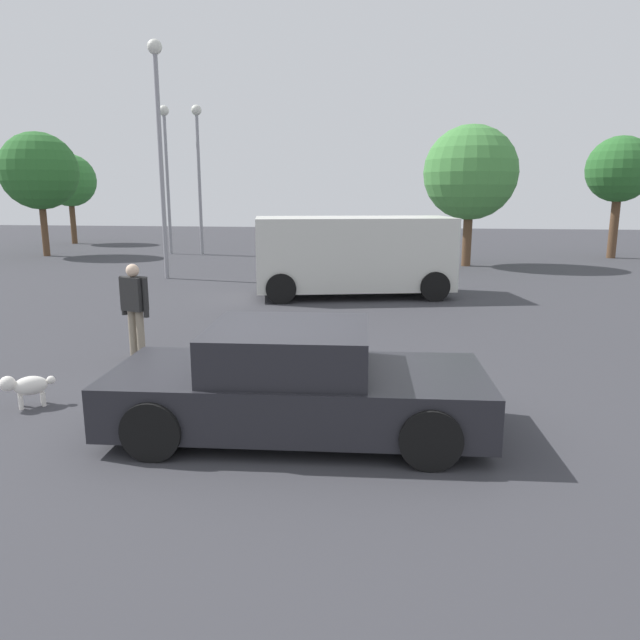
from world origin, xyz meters
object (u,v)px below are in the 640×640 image
pedestrian (135,302)px  light_post_mid (198,154)px  van_white (353,254)px  light_post_far (159,123)px  dog (26,386)px  sedan_foreground (296,384)px  light_post_near (166,154)px

pedestrian → light_post_mid: 17.23m
van_white → pedestrian: 7.16m
light_post_far → dog: bearing=-77.2°
sedan_foreground → pedestrian: 4.32m
sedan_foreground → pedestrian: pedestrian is taller
light_post_near → light_post_mid: light_post_near is taller
van_white → light_post_mid: (-7.46, 9.93, 3.18)m
van_white → light_post_near: 13.71m
pedestrian → dog: bearing=-170.3°
dog → light_post_near: size_ratio=0.09×
sedan_foreground → van_white: bearing=87.1°
light_post_far → light_post_near: bearing=110.2°
sedan_foreground → van_white: 9.29m
light_post_mid → pedestrian: bearing=-75.3°
light_post_mid → van_white: bearing=-53.1°
dog → van_white: 9.64m
light_post_far → sedan_foreground: bearing=-62.3°
light_post_near → light_post_far: light_post_far is taller
van_white → pedestrian: (-3.18, -6.41, -0.20)m
pedestrian → sedan_foreground: bearing=-113.5°
dog → light_post_near: light_post_near is taller
sedan_foreground → light_post_far: light_post_far is taller
van_white → light_post_mid: 12.82m
dog → light_post_far: (-2.60, 11.41, 4.50)m
dog → sedan_foreground: bearing=137.8°
light_post_near → light_post_mid: (1.44, -0.00, -0.00)m
sedan_foreground → dog: (-3.59, 0.36, -0.30)m
dog → van_white: (3.56, 8.92, 0.84)m
sedan_foreground → dog: 3.62m
light_post_near → dog: bearing=-74.2°
light_post_near → light_post_mid: bearing=-0.1°
sedan_foreground → light_post_mid: size_ratio=0.68×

